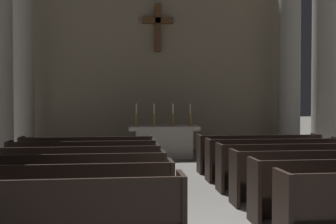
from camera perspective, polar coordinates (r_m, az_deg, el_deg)
The scene contains 19 objects.
pew_left_row_1 at distance 4.74m, azimuth -17.10°, elevation -14.45°, with size 3.09×0.50×0.95m.
pew_left_row_2 at distance 5.71m, azimuth -15.20°, elevation -11.68°, with size 3.09×0.50×0.95m.
pew_left_row_3 at distance 6.70m, azimuth -13.88°, elevation -9.70°, with size 3.09×0.50×0.95m.
pew_left_row_4 at distance 7.69m, azimuth -12.91°, elevation -8.24°, with size 3.09×0.50×0.95m.
pew_left_row_5 at distance 8.69m, azimuth -12.17°, elevation -7.11°, with size 3.09×0.50×0.95m.
pew_left_row_6 at distance 9.69m, azimuth -11.58°, elevation -6.21°, with size 3.09×0.50×0.95m.
pew_right_row_3 at distance 7.47m, azimuth 20.95°, elevation -8.59°, with size 3.09×0.50×0.95m.
pew_right_row_4 at distance 8.37m, azimuth 17.70°, elevation -7.47°, with size 3.09×0.50×0.95m.
pew_right_row_5 at distance 9.30m, azimuth 15.10°, elevation -6.56°, with size 3.09×0.50×0.95m.
pew_right_row_6 at distance 10.24m, azimuth 12.98°, elevation -5.80°, with size 3.09×0.50×0.95m.
column_right_third at distance 12.39m, azimuth 21.80°, elevation 10.21°, with size 1.15×1.15×7.51m.
column_left_fourth at distance 13.80m, azimuth -20.37°, elevation 9.32°, with size 1.15×1.15×7.51m.
column_right_fourth at distance 14.62m, azimuth 17.07°, elevation 8.90°, with size 1.15×1.15×7.51m.
altar at distance 12.46m, azimuth -0.65°, elevation -4.20°, with size 2.20×0.90×1.01m.
candlestick_outer_left at distance 12.35m, azimuth -4.58°, elevation -0.99°, with size 0.16×0.16×0.70m.
candlestick_inner_left at distance 12.39m, azimuth -2.03°, elevation -0.98°, with size 0.16×0.16×0.70m.
candlestick_inner_right at distance 12.45m, azimuth 0.72°, elevation -0.97°, with size 0.16×0.16×0.70m.
candlestick_outer_right at distance 12.53m, azimuth 3.22°, elevation -0.95°, with size 0.16×0.16×0.70m.
apse_with_cross at distance 14.76m, azimuth -1.55°, elevation 10.33°, with size 10.27×0.46×8.07m.
Camera 1 is at (-1.29, -4.52, 1.78)m, focal length 42.32 mm.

